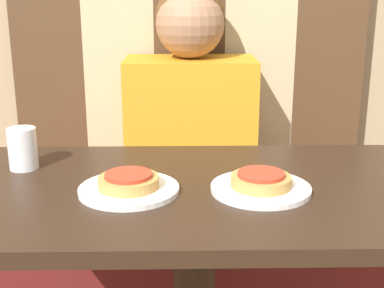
% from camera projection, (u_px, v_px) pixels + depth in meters
% --- Properties ---
extents(booth_seat, '(1.24, 0.48, 0.47)m').
position_uv_depth(booth_seat, '(190.00, 256.00, 1.92)').
color(booth_seat, '#5B1919').
rests_on(booth_seat, ground_plane).
extents(booth_backrest, '(1.24, 0.08, 0.76)m').
position_uv_depth(booth_backrest, '(189.00, 77.00, 1.94)').
color(booth_backrest, '#4C331E').
rests_on(booth_backrest, booth_seat).
extents(dining_table, '(1.09, 0.62, 0.73)m').
position_uv_depth(dining_table, '(194.00, 226.00, 1.25)').
color(dining_table, black).
rests_on(dining_table, ground_plane).
extents(person, '(0.42, 0.26, 0.71)m').
position_uv_depth(person, '(190.00, 96.00, 1.76)').
color(person, orange).
rests_on(person, booth_seat).
extents(plate_left, '(0.22, 0.22, 0.01)m').
position_uv_depth(plate_left, '(129.00, 190.00, 1.18)').
color(plate_left, white).
rests_on(plate_left, dining_table).
extents(plate_right, '(0.22, 0.22, 0.01)m').
position_uv_depth(plate_right, '(261.00, 189.00, 1.18)').
color(plate_right, white).
rests_on(plate_right, dining_table).
extents(pizza_left, '(0.13, 0.13, 0.03)m').
position_uv_depth(pizza_left, '(129.00, 181.00, 1.17)').
color(pizza_left, '#C68E47').
rests_on(pizza_left, plate_left).
extents(pizza_right, '(0.13, 0.13, 0.03)m').
position_uv_depth(pizza_right, '(261.00, 180.00, 1.18)').
color(pizza_right, '#C68E47').
rests_on(pizza_right, plate_right).
extents(drinking_cup, '(0.07, 0.07, 0.10)m').
position_uv_depth(drinking_cup, '(23.00, 149.00, 1.31)').
color(drinking_cup, silver).
rests_on(drinking_cup, dining_table).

